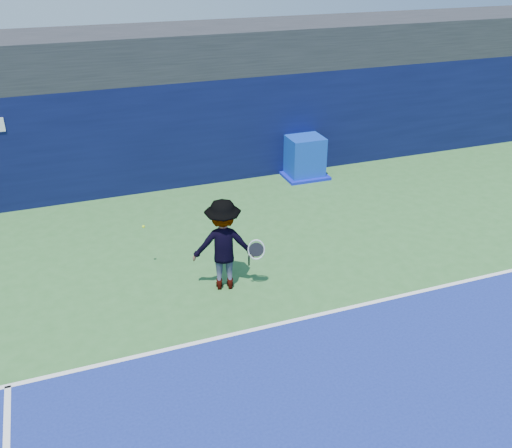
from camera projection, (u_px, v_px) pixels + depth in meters
name	position (u px, v px, depth m)	size (l,w,h in m)	color
ground	(376.00, 438.00, 8.23)	(80.00, 80.00, 0.00)	#336A30
baseline	(292.00, 321.00, 10.73)	(24.00, 0.10, 0.01)	white
stadium_band	(176.00, 50.00, 16.23)	(36.00, 3.00, 1.20)	black
back_wall_assembly	(188.00, 131.00, 16.34)	(36.00, 1.03, 3.00)	#090D33
equipment_cart	(304.00, 158.00, 17.07)	(1.30, 1.30, 1.24)	#0C32AC
tennis_player	(224.00, 245.00, 11.40)	(1.47, 1.02, 1.94)	white
tennis_ball	(143.00, 227.00, 12.00)	(0.06, 0.06, 0.06)	#ABD617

